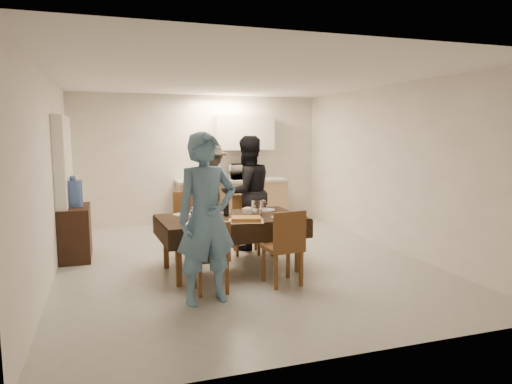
# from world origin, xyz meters

# --- Properties ---
(floor) EXTENTS (5.00, 6.00, 0.02)m
(floor) POSITION_xyz_m (0.00, 0.00, 0.00)
(floor) COLOR #A7A7A2
(floor) RESTS_ON ground
(ceiling) EXTENTS (5.00, 6.00, 0.02)m
(ceiling) POSITION_xyz_m (0.00, 0.00, 2.60)
(ceiling) COLOR white
(ceiling) RESTS_ON wall_back
(wall_back) EXTENTS (5.00, 0.02, 2.60)m
(wall_back) POSITION_xyz_m (0.00, 3.00, 1.30)
(wall_back) COLOR white
(wall_back) RESTS_ON floor
(wall_front) EXTENTS (5.00, 0.02, 2.60)m
(wall_front) POSITION_xyz_m (0.00, -3.00, 1.30)
(wall_front) COLOR white
(wall_front) RESTS_ON floor
(wall_left) EXTENTS (0.02, 6.00, 2.60)m
(wall_left) POSITION_xyz_m (-2.50, 0.00, 1.30)
(wall_left) COLOR white
(wall_left) RESTS_ON floor
(wall_right) EXTENTS (0.02, 6.00, 2.60)m
(wall_right) POSITION_xyz_m (2.50, 0.00, 1.30)
(wall_right) COLOR white
(wall_right) RESTS_ON floor
(stub_partition) EXTENTS (0.15, 1.40, 2.10)m
(stub_partition) POSITION_xyz_m (-2.42, 1.20, 1.05)
(stub_partition) COLOR silver
(stub_partition) RESTS_ON floor
(kitchen_base_cabinet) EXTENTS (2.20, 0.60, 0.86)m
(kitchen_base_cabinet) POSITION_xyz_m (0.60, 2.68, 0.43)
(kitchen_base_cabinet) COLOR tan
(kitchen_base_cabinet) RESTS_ON floor
(kitchen_worktop) EXTENTS (2.24, 0.64, 0.05)m
(kitchen_worktop) POSITION_xyz_m (0.60, 2.68, 0.89)
(kitchen_worktop) COLOR #B4B4AE
(kitchen_worktop) RESTS_ON kitchen_base_cabinet
(upper_cabinet) EXTENTS (1.20, 0.34, 0.70)m
(upper_cabinet) POSITION_xyz_m (0.90, 2.82, 1.85)
(upper_cabinet) COLOR white
(upper_cabinet) RESTS_ON wall_back
(dining_table) EXTENTS (1.95, 1.21, 0.74)m
(dining_table) POSITION_xyz_m (-0.24, -0.36, 0.70)
(dining_table) COLOR black
(dining_table) RESTS_ON floor
(chair_near_left) EXTENTS (0.40, 0.40, 0.46)m
(chair_near_left) POSITION_xyz_m (-0.69, -1.19, 0.53)
(chair_near_left) COLOR brown
(chair_near_left) RESTS_ON floor
(chair_near_right) EXTENTS (0.47, 0.47, 0.51)m
(chair_near_right) POSITION_xyz_m (0.21, -1.20, 0.57)
(chair_near_right) COLOR brown
(chair_near_right) RESTS_ON floor
(chair_far_left) EXTENTS (0.51, 0.51, 0.53)m
(chair_far_left) POSITION_xyz_m (-0.69, 0.30, 0.59)
(chair_far_left) COLOR brown
(chair_far_left) RESTS_ON floor
(chair_far_right) EXTENTS (0.47, 0.47, 0.48)m
(chair_far_right) POSITION_xyz_m (0.21, 0.31, 0.54)
(chair_far_right) COLOR brown
(chair_far_right) RESTS_ON floor
(console) EXTENTS (0.42, 0.84, 0.78)m
(console) POSITION_xyz_m (-2.28, 0.89, 0.39)
(console) COLOR black
(console) RESTS_ON floor
(water_jug) EXTENTS (0.26, 0.26, 0.38)m
(water_jug) POSITION_xyz_m (-2.28, 0.89, 0.97)
(water_jug) COLOR #4362AA
(water_jug) RESTS_ON console
(wine_bottle) EXTENTS (0.07, 0.07, 0.30)m
(wine_bottle) POSITION_xyz_m (-0.29, -0.31, 0.89)
(wine_bottle) COLOR black
(wine_bottle) RESTS_ON dining_table
(water_pitcher) EXTENTS (0.14, 0.14, 0.22)m
(water_pitcher) POSITION_xyz_m (0.11, -0.41, 0.85)
(water_pitcher) COLOR white
(water_pitcher) RESTS_ON dining_table
(savoury_tart) EXTENTS (0.51, 0.44, 0.05)m
(savoury_tart) POSITION_xyz_m (-0.14, -0.74, 0.76)
(savoury_tart) COLOR #BD8337
(savoury_tart) RESTS_ON dining_table
(salad_bowl) EXTENTS (0.16, 0.16, 0.06)m
(salad_bowl) POSITION_xyz_m (0.06, -0.18, 0.77)
(salad_bowl) COLOR silver
(salad_bowl) RESTS_ON dining_table
(mushroom_dish) EXTENTS (0.22, 0.22, 0.04)m
(mushroom_dish) POSITION_xyz_m (-0.29, -0.08, 0.76)
(mushroom_dish) COLOR silver
(mushroom_dish) RESTS_ON dining_table
(wine_glass_a) EXTENTS (0.09, 0.09, 0.20)m
(wine_glass_a) POSITION_xyz_m (-0.79, -0.61, 0.84)
(wine_glass_a) COLOR white
(wine_glass_a) RESTS_ON dining_table
(wine_glass_b) EXTENTS (0.08, 0.08, 0.17)m
(wine_glass_b) POSITION_xyz_m (0.31, -0.11, 0.82)
(wine_glass_b) COLOR white
(wine_glass_b) RESTS_ON dining_table
(wine_glass_c) EXTENTS (0.09, 0.09, 0.20)m
(wine_glass_c) POSITION_xyz_m (-0.44, -0.06, 0.84)
(wine_glass_c) COLOR white
(wine_glass_c) RESTS_ON dining_table
(plate_near_left) EXTENTS (0.24, 0.24, 0.01)m
(plate_near_left) POSITION_xyz_m (-0.84, -0.66, 0.74)
(plate_near_left) COLOR silver
(plate_near_left) RESTS_ON dining_table
(plate_near_right) EXTENTS (0.25, 0.25, 0.01)m
(plate_near_right) POSITION_xyz_m (0.36, -0.66, 0.74)
(plate_near_right) COLOR silver
(plate_near_right) RESTS_ON dining_table
(plate_far_left) EXTENTS (0.26, 0.26, 0.01)m
(plate_far_left) POSITION_xyz_m (-0.84, -0.06, 0.74)
(plate_far_left) COLOR silver
(plate_far_left) RESTS_ON dining_table
(plate_far_right) EXTENTS (0.27, 0.27, 0.02)m
(plate_far_right) POSITION_xyz_m (0.36, -0.06, 0.74)
(plate_far_right) COLOR silver
(plate_far_right) RESTS_ON dining_table
(microwave) EXTENTS (0.55, 0.37, 0.31)m
(microwave) POSITION_xyz_m (0.85, 2.68, 1.06)
(microwave) COLOR white
(microwave) RESTS_ON kitchen_worktop
(person_near) EXTENTS (0.75, 0.55, 1.87)m
(person_near) POSITION_xyz_m (-0.79, -1.41, 0.93)
(person_near) COLOR #5882A7
(person_near) RESTS_ON floor
(person_far) EXTENTS (1.02, 0.88, 1.80)m
(person_far) POSITION_xyz_m (0.31, 0.69, 0.90)
(person_far) COLOR black
(person_far) RESTS_ON floor
(person_kitchen) EXTENTS (1.08, 0.62, 1.67)m
(person_kitchen) POSITION_xyz_m (0.07, 2.23, 0.83)
(person_kitchen) COLOR black
(person_kitchen) RESTS_ON floor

